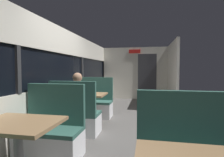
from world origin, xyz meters
name	(u,v)px	position (x,y,z in m)	size (l,w,h in m)	color
ground_plane	(122,130)	(0.00, 0.00, -0.01)	(3.30, 9.20, 0.02)	#514F4C
carriage_window_panel_left	(60,79)	(-1.45, 0.00, 1.11)	(0.09, 8.48, 2.30)	beige
carriage_end_bulkhead	(136,74)	(0.06, 4.19, 1.14)	(2.90, 0.11, 2.30)	beige
carriage_aisle_panel_right	(172,74)	(1.45, 3.00, 1.15)	(0.08, 2.40, 2.30)	beige
dining_table_near_window	(18,131)	(-0.89, -2.09, 0.64)	(0.90, 0.70, 0.74)	#9E9EA3
bench_near_window_facing_entry	(51,135)	(-0.89, -1.39, 0.33)	(0.95, 0.50, 1.10)	silver
dining_table_mid_window	(87,98)	(-0.89, 0.28, 0.64)	(0.90, 0.70, 0.74)	#9E9EA3
bench_mid_window_facing_end	(76,118)	(-0.89, -0.42, 0.33)	(0.95, 0.50, 1.10)	silver
bench_mid_window_facing_entry	(95,105)	(-0.89, 0.98, 0.33)	(0.95, 0.50, 1.10)	silver
seated_passenger	(77,107)	(-0.89, -0.35, 0.54)	(0.47, 0.55, 1.26)	#26262D
coffee_cup_primary	(86,91)	(-0.93, 0.35, 0.79)	(0.07, 0.07, 0.09)	#26598C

